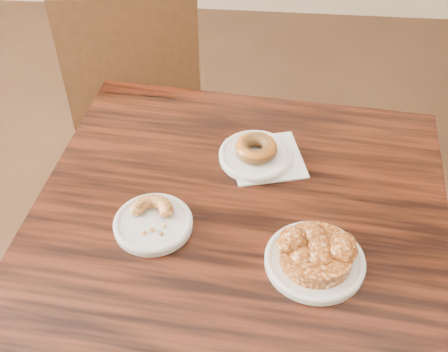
# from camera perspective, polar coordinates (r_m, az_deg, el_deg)

# --- Properties ---
(cafe_table) EXTENTS (0.86, 0.86, 0.75)m
(cafe_table) POSITION_cam_1_polar(r_m,az_deg,el_deg) (1.37, 1.10, -14.91)
(cafe_table) COLOR black
(cafe_table) RESTS_ON floor
(chair_far) EXTENTS (0.46, 0.46, 0.90)m
(chair_far) POSITION_cam_1_polar(r_m,az_deg,el_deg) (1.85, -8.04, 7.34)
(chair_far) COLOR black
(chair_far) RESTS_ON floor
(napkin) EXTENTS (0.18, 0.18, 0.00)m
(napkin) POSITION_cam_1_polar(r_m,az_deg,el_deg) (1.19, 4.31, 1.85)
(napkin) COLOR white
(napkin) RESTS_ON cafe_table
(plate_donut) EXTENTS (0.15, 0.15, 0.01)m
(plate_donut) POSITION_cam_1_polar(r_m,az_deg,el_deg) (1.18, 3.24, 2.05)
(plate_donut) COLOR white
(plate_donut) RESTS_ON napkin
(plate_cruller) EXTENTS (0.15, 0.15, 0.01)m
(plate_cruller) POSITION_cam_1_polar(r_m,az_deg,el_deg) (1.06, -7.20, -4.85)
(plate_cruller) COLOR silver
(plate_cruller) RESTS_ON cafe_table
(plate_fritter) EXTENTS (0.18, 0.18, 0.01)m
(plate_fritter) POSITION_cam_1_polar(r_m,az_deg,el_deg) (1.01, 9.20, -8.54)
(plate_fritter) COLOR white
(plate_fritter) RESTS_ON cafe_table
(glazed_donut) EXTENTS (0.09, 0.09, 0.03)m
(glazed_donut) POSITION_cam_1_polar(r_m,az_deg,el_deg) (1.16, 3.28, 2.84)
(glazed_donut) COLOR brown
(glazed_donut) RESTS_ON plate_donut
(apple_fritter) EXTENTS (0.17, 0.17, 0.04)m
(apple_fritter) POSITION_cam_1_polar(r_m,az_deg,el_deg) (0.98, 9.38, -7.59)
(apple_fritter) COLOR #431907
(apple_fritter) RESTS_ON plate_fritter
(cruller_fragment) EXTENTS (0.09, 0.09, 0.02)m
(cruller_fragment) POSITION_cam_1_polar(r_m,az_deg,el_deg) (1.04, -7.29, -4.18)
(cruller_fragment) COLOR brown
(cruller_fragment) RESTS_ON plate_cruller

